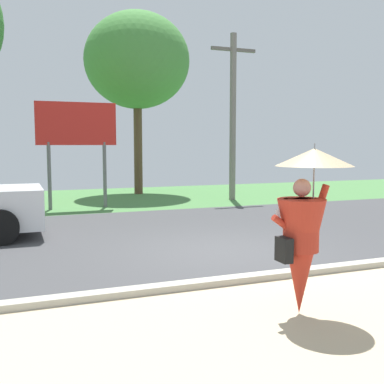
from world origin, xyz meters
name	(u,v)px	position (x,y,z in m)	size (l,w,h in m)	color
ground_plane	(175,229)	(0.00, 2.95, -0.05)	(40.00, 22.00, 0.20)	#424244
monk_pedestrian	(304,228)	(-0.52, -3.46, 1.08)	(1.05, 0.96, 2.13)	#B22D1E
utility_pole	(233,113)	(4.00, 7.78, 3.30)	(1.80, 0.24, 6.26)	gray
roadside_billboard	(77,131)	(-1.87, 7.42, 2.55)	(2.60, 0.12, 3.50)	slate
tree_left_far	(137,61)	(1.18, 11.21, 5.62)	(4.43, 4.43, 7.66)	brown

